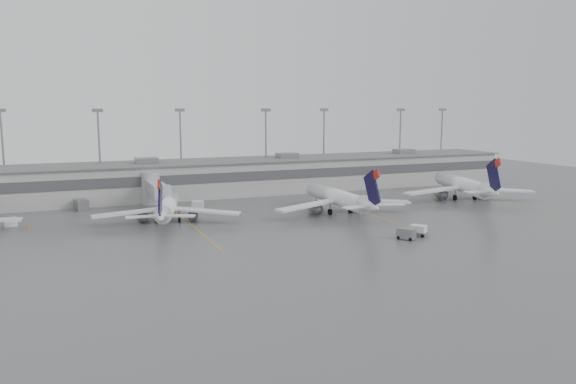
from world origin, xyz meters
name	(u,v)px	position (x,y,z in m)	size (l,w,h in m)	color
ground	(343,247)	(0.00, 0.00, 0.00)	(260.00, 260.00, 0.00)	#4C4C4E
terminal	(231,176)	(-0.01, 57.98, 4.17)	(152.00, 17.00, 9.45)	#A1A29D
light_masts	(223,143)	(0.00, 63.75, 12.03)	(142.40, 8.00, 20.60)	gray
jet_bridge_right	(154,189)	(-20.50, 45.72, 3.87)	(4.00, 17.20, 7.00)	#929496
stand_markings	(283,218)	(0.00, 24.00, 0.01)	(105.25, 40.00, 0.01)	#C9950B
jet_mid_left	(168,206)	(-20.84, 28.92, 3.00)	(25.63, 29.13, 9.66)	white
jet_mid_right	(339,197)	(12.08, 24.24, 3.23)	(28.67, 32.15, 10.40)	white
jet_far_right	(464,185)	(46.27, 28.21, 3.41)	(29.03, 33.03, 10.98)	white
baggage_tug	(418,232)	(14.83, 1.74, 0.71)	(3.00, 3.31, 1.82)	white
baggage_cart	(406,234)	(11.63, 0.54, 0.93)	(2.87, 3.19, 1.79)	slate
gse_uld_a	(10,222)	(-47.35, 35.99, 0.76)	(2.16, 1.44, 1.53)	white
gse_uld_b	(198,205)	(-12.54, 40.24, 0.83)	(2.33, 1.55, 1.65)	white
gse_uld_c	(322,198)	(14.97, 38.04, 0.83)	(2.34, 1.56, 1.65)	white
gse_loader	(81,205)	(-34.95, 47.88, 1.11)	(2.22, 3.56, 2.22)	slate
cone_a	(29,226)	(-44.35, 33.60, 0.34)	(0.42, 0.42, 0.67)	orange
cone_b	(164,211)	(-19.74, 38.85, 0.31)	(0.39, 0.39, 0.61)	orange
cone_c	(344,197)	(21.70, 40.16, 0.30)	(0.38, 0.38, 0.61)	orange
cone_d	(432,196)	(42.15, 34.31, 0.31)	(0.39, 0.39, 0.62)	orange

